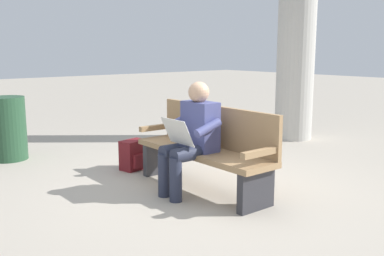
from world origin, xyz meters
The scene contains 6 objects.
ground_plane centered at (0.00, 0.00, 0.00)m, with size 40.00×40.00×0.00m, color #A89E8E.
bench_near centered at (0.00, -0.07, 0.46)m, with size 1.81×0.52×0.90m.
person_seated centered at (-0.03, 0.16, 0.63)m, with size 0.58×0.58×1.18m.
backpack centered at (1.16, 0.12, 0.19)m, with size 0.30×0.35×0.38m.
support_pillar centered at (1.11, -3.05, 1.92)m, with size 0.62×0.62×3.84m, color #B2AFA8.
trash_bin centered at (2.72, 1.17, 0.44)m, with size 0.50×0.50×0.87m, color #23472D.
Camera 1 is at (-3.46, 3.04, 1.51)m, focal length 41.14 mm.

